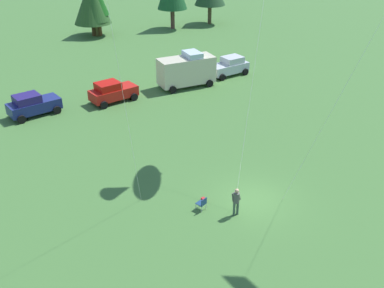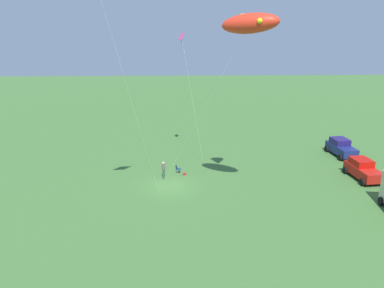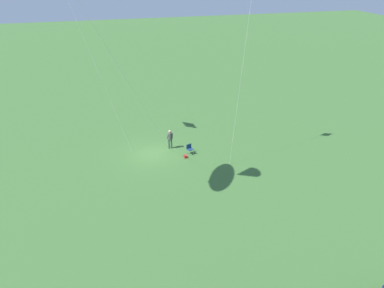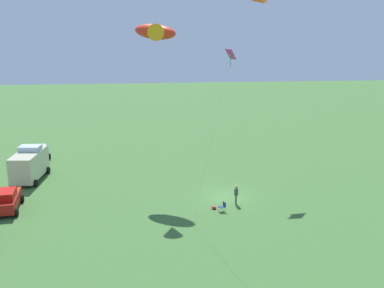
% 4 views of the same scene
% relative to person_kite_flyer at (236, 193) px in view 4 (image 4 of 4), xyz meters
% --- Properties ---
extents(ground_plane, '(160.00, 160.00, 0.00)m').
position_rel_person_kite_flyer_xyz_m(ground_plane, '(1.74, 0.60, -1.02)').
color(ground_plane, '#3E6A31').
extents(person_kite_flyer, '(0.59, 0.40, 1.74)m').
position_rel_person_kite_flyer_xyz_m(person_kite_flyer, '(0.00, 0.00, 0.00)').
color(person_kite_flyer, '#3D5443').
rests_on(person_kite_flyer, ground).
extents(folding_chair, '(0.61, 0.61, 0.82)m').
position_rel_person_kite_flyer_xyz_m(folding_chair, '(-1.39, 1.36, -0.53)').
color(folding_chair, navy).
rests_on(folding_chair, ground).
extents(backpack_on_grass, '(0.25, 0.34, 0.22)m').
position_rel_person_kite_flyer_xyz_m(backpack_on_grass, '(-0.85, 2.03, -0.91)').
color(backpack_on_grass, '#AF2325').
rests_on(backpack_on_grass, ground).
extents(car_red_sedan, '(4.37, 2.58, 1.89)m').
position_rel_person_kite_flyer_xyz_m(car_red_sedan, '(0.57, 19.30, -0.07)').
color(car_red_sedan, '#B41A13').
rests_on(car_red_sedan, ground).
extents(van_camper_beige, '(5.60, 3.05, 3.34)m').
position_rel_person_kite_flyer_xyz_m(van_camper_beige, '(8.25, 19.22, 0.62)').
color(van_camper_beige, beige).
rests_on(van_camper_beige, ground).
extents(car_silver_compact, '(4.28, 2.38, 1.89)m').
position_rel_person_kite_flyer_xyz_m(car_silver_compact, '(13.67, 19.70, -0.07)').
color(car_silver_compact, '#B3BAC3').
rests_on(car_silver_compact, ground).
extents(kite_large_fish, '(8.69, 8.61, 15.24)m').
position_rel_person_kite_flyer_xyz_m(kite_large_fish, '(6.39, 6.53, 13.36)').
color(kite_large_fish, red).
rests_on(kite_large_fish, ground).
extents(kite_diamond_rainbow, '(2.51, 2.63, 13.53)m').
position_rel_person_kite_flyer_xyz_m(kite_diamond_rainbow, '(-5.93, 1.96, 11.55)').
color(kite_diamond_rainbow, '#D13B90').
rests_on(kite_diamond_rainbow, ground).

